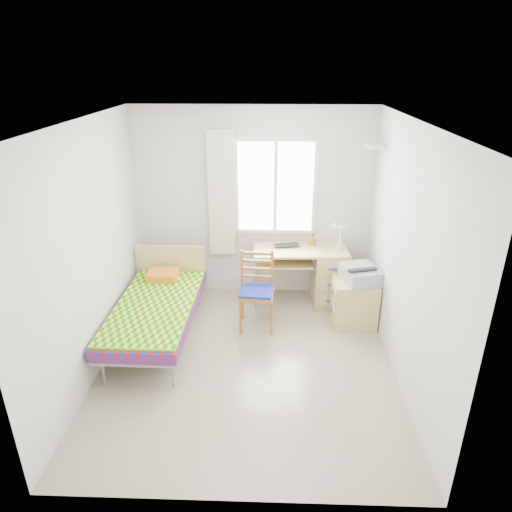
{
  "coord_description": "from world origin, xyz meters",
  "views": [
    {
      "loc": [
        0.24,
        -4.2,
        3.11
      ],
      "look_at": [
        0.08,
        0.55,
        1.06
      ],
      "focal_mm": 32.0,
      "sensor_mm": 36.0,
      "label": 1
    }
  ],
  "objects_px": {
    "chair": "(257,286)",
    "printer": "(360,274)",
    "bed": "(157,306)",
    "cabinet": "(354,302)",
    "desk": "(324,273)"
  },
  "relations": [
    {
      "from": "cabinet",
      "to": "printer",
      "type": "relative_size",
      "value": 1.07
    },
    {
      "from": "cabinet",
      "to": "printer",
      "type": "xyz_separation_m",
      "value": [
        0.04,
        -0.01,
        0.39
      ]
    },
    {
      "from": "printer",
      "to": "cabinet",
      "type": "bearing_deg",
      "value": 153.18
    },
    {
      "from": "chair",
      "to": "bed",
      "type": "bearing_deg",
      "value": -161.51
    },
    {
      "from": "desk",
      "to": "chair",
      "type": "relative_size",
      "value": 1.31
    },
    {
      "from": "bed",
      "to": "desk",
      "type": "bearing_deg",
      "value": 25.5
    },
    {
      "from": "chair",
      "to": "printer",
      "type": "bearing_deg",
      "value": 8.19
    },
    {
      "from": "bed",
      "to": "printer",
      "type": "distance_m",
      "value": 2.49
    },
    {
      "from": "desk",
      "to": "chair",
      "type": "height_order",
      "value": "chair"
    },
    {
      "from": "bed",
      "to": "cabinet",
      "type": "height_order",
      "value": "bed"
    },
    {
      "from": "desk",
      "to": "chair",
      "type": "bearing_deg",
      "value": -146.47
    },
    {
      "from": "chair",
      "to": "printer",
      "type": "distance_m",
      "value": 1.27
    },
    {
      "from": "cabinet",
      "to": "desk",
      "type": "bearing_deg",
      "value": 119.98
    },
    {
      "from": "desk",
      "to": "printer",
      "type": "relative_size",
      "value": 2.32
    },
    {
      "from": "desk",
      "to": "chair",
      "type": "distance_m",
      "value": 1.11
    }
  ]
}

